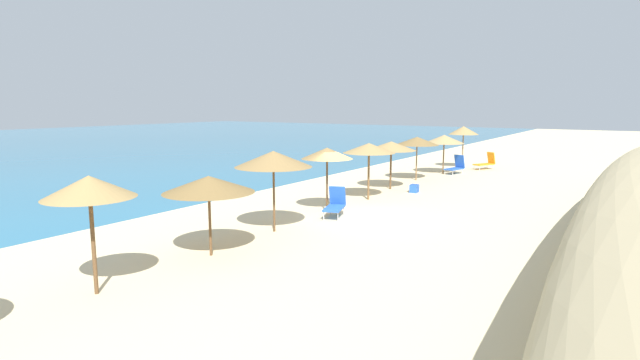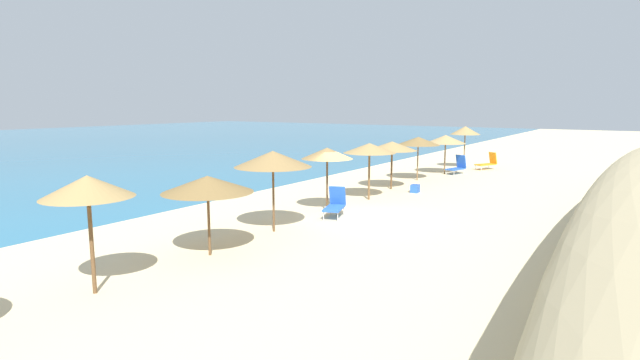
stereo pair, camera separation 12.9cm
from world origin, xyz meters
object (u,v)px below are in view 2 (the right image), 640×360
at_px(beach_umbrella_7, 392,146).
at_px(lounge_chair_0, 457,166).
at_px(beach_umbrella_3, 208,184).
at_px(beach_ball, 335,199).
at_px(beach_umbrella_2, 88,187).
at_px(beach_umbrella_6, 369,148).
at_px(lounge_chair_2, 335,204).
at_px(beach_umbrella_10, 465,131).
at_px(lounge_chair_1, 488,163).
at_px(beach_umbrella_5, 327,153).
at_px(beach_umbrella_8, 418,141).
at_px(beach_umbrella_4, 273,159).
at_px(beach_umbrella_9, 446,139).
at_px(cooler_box, 415,189).

distance_m(beach_umbrella_7, lounge_chair_0, 7.83).
xyz_separation_m(beach_umbrella_3, beach_ball, (8.66, 1.04, -1.93)).
distance_m(beach_umbrella_3, lounge_chair_0, 21.06).
distance_m(beach_umbrella_2, beach_umbrella_6, 13.81).
bearing_deg(lounge_chair_0, beach_umbrella_3, 103.19).
bearing_deg(lounge_chair_2, beach_umbrella_10, -107.31).
relative_size(lounge_chair_1, beach_ball, 4.51).
relative_size(beach_umbrella_5, beach_umbrella_8, 1.05).
height_order(beach_umbrella_6, lounge_chair_2, beach_umbrella_6).
xyz_separation_m(beach_umbrella_10, beach_ball, (-15.31, 1.00, -2.43)).
bearing_deg(beach_umbrella_3, beach_umbrella_4, 2.90).
relative_size(beach_umbrella_10, lounge_chair_0, 1.87).
bearing_deg(beach_umbrella_2, beach_umbrella_4, 0.78).
bearing_deg(beach_umbrella_2, beach_umbrella_5, 1.41).
distance_m(lounge_chair_2, beach_ball, 2.74).
bearing_deg(lounge_chair_1, lounge_chair_2, 114.01).
relative_size(beach_umbrella_7, beach_umbrella_9, 1.02).
height_order(beach_umbrella_9, cooler_box, beach_umbrella_9).
height_order(lounge_chair_1, cooler_box, lounge_chair_1).
bearing_deg(beach_umbrella_5, beach_umbrella_10, -0.95).
distance_m(beach_umbrella_7, beach_ball, 5.22).
bearing_deg(beach_umbrella_2, beach_ball, 4.54).
bearing_deg(beach_umbrella_9, beach_ball, 175.78).
distance_m(beach_umbrella_5, beach_ball, 2.95).
bearing_deg(lounge_chair_2, cooler_box, -113.02).
bearing_deg(beach_umbrella_4, beach_umbrella_8, 1.77).
height_order(lounge_chair_2, beach_ball, lounge_chair_2).
bearing_deg(beach_umbrella_8, cooler_box, -158.90).
relative_size(beach_umbrella_4, lounge_chair_0, 1.82).
xyz_separation_m(beach_umbrella_2, beach_umbrella_7, (17.04, 0.48, -0.27)).
height_order(beach_umbrella_5, beach_umbrella_6, beach_umbrella_5).
bearing_deg(beach_umbrella_6, lounge_chair_0, -3.33).
xyz_separation_m(beach_umbrella_7, lounge_chair_0, (7.56, -1.02, -1.77)).
bearing_deg(lounge_chair_2, beach_umbrella_6, -100.65).
distance_m(beach_umbrella_6, lounge_chair_0, 10.97).
distance_m(beach_umbrella_9, lounge_chair_0, 1.93).
relative_size(beach_umbrella_2, beach_umbrella_4, 0.99).
bearing_deg(cooler_box, beach_umbrella_8, 21.10).
distance_m(beach_umbrella_6, beach_umbrella_8, 6.83).
xyz_separation_m(beach_umbrella_6, beach_umbrella_10, (13.76, -0.11, 0.22)).
distance_m(beach_umbrella_4, cooler_box, 10.29).
distance_m(beach_umbrella_2, beach_umbrella_4, 6.80).
relative_size(beach_umbrella_2, beach_umbrella_5, 1.05).
height_order(lounge_chair_0, beach_ball, lounge_chair_0).
height_order(beach_umbrella_3, beach_umbrella_10, beach_umbrella_10).
distance_m(beach_umbrella_6, cooler_box, 3.83).
distance_m(beach_umbrella_5, cooler_box, 6.77).
xyz_separation_m(beach_umbrella_8, beach_ball, (-8.36, 0.46, -2.11)).
bearing_deg(beach_umbrella_3, cooler_box, -3.93).
xyz_separation_m(beach_umbrella_4, beach_umbrella_5, (3.69, 0.16, -0.12)).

